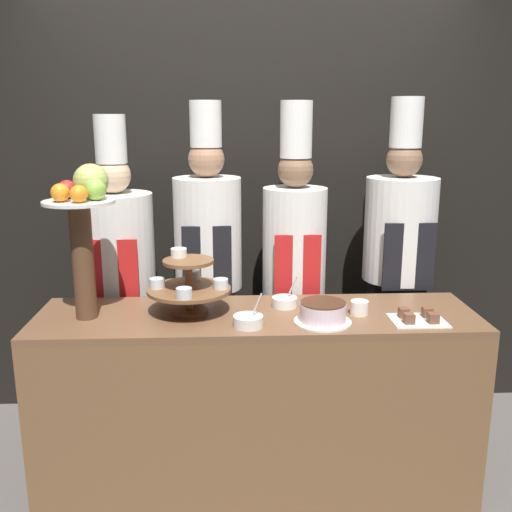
{
  "coord_description": "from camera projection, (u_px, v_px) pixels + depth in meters",
  "views": [
    {
      "loc": [
        -0.12,
        -2.21,
        1.77
      ],
      "look_at": [
        0.0,
        0.38,
        1.14
      ],
      "focal_mm": 40.0,
      "sensor_mm": 36.0,
      "label": 1
    }
  ],
  "objects": [
    {
      "name": "cake_square_tray",
      "position": [
        418.0,
        318.0,
        2.53
      ],
      "size": [
        0.24,
        0.19,
        0.05
      ],
      "color": "white",
      "rests_on": "buffet_counter"
    },
    {
      "name": "cup_white",
      "position": [
        359.0,
        308.0,
        2.62
      ],
      "size": [
        0.08,
        0.08,
        0.06
      ],
      "color": "white",
      "rests_on": "buffet_counter"
    },
    {
      "name": "chef_center_left",
      "position": [
        208.0,
        261.0,
        3.1
      ],
      "size": [
        0.36,
        0.36,
        1.86
      ],
      "color": "black",
      "rests_on": "ground_plane"
    },
    {
      "name": "chef_left",
      "position": [
        118.0,
        273.0,
        3.09
      ],
      "size": [
        0.4,
        0.4,
        1.79
      ],
      "color": "black",
      "rests_on": "ground_plane"
    },
    {
      "name": "serving_bowl_far",
      "position": [
        285.0,
        302.0,
        2.73
      ],
      "size": [
        0.12,
        0.12,
        0.15
      ],
      "color": "white",
      "rests_on": "buffet_counter"
    },
    {
      "name": "fruit_pedestal",
      "position": [
        84.0,
        218.0,
        2.49
      ],
      "size": [
        0.31,
        0.31,
        0.69
      ],
      "color": "brown",
      "rests_on": "buffet_counter"
    },
    {
      "name": "wall_back",
      "position": [
        250.0,
        181.0,
        3.39
      ],
      "size": [
        10.0,
        0.06,
        2.8
      ],
      "color": "black",
      "rests_on": "ground_plane"
    },
    {
      "name": "buffet_counter",
      "position": [
        257.0,
        401.0,
        2.74
      ],
      "size": [
        2.04,
        0.56,
        0.89
      ],
      "color": "brown",
      "rests_on": "ground_plane"
    },
    {
      "name": "serving_bowl_near",
      "position": [
        248.0,
        321.0,
        2.47
      ],
      "size": [
        0.13,
        0.13,
        0.15
      ],
      "color": "white",
      "rests_on": "buffet_counter"
    },
    {
      "name": "cake_round",
      "position": [
        323.0,
        313.0,
        2.51
      ],
      "size": [
        0.25,
        0.25,
        0.09
      ],
      "color": "white",
      "rests_on": "buffet_counter"
    },
    {
      "name": "chef_center_right",
      "position": [
        294.0,
        263.0,
        3.12
      ],
      "size": [
        0.35,
        0.35,
        1.86
      ],
      "color": "#28282D",
      "rests_on": "ground_plane"
    },
    {
      "name": "tiered_stand",
      "position": [
        189.0,
        284.0,
        2.61
      ],
      "size": [
        0.39,
        0.39,
        0.3
      ],
      "color": "brown",
      "rests_on": "buffet_counter"
    },
    {
      "name": "chef_right",
      "position": [
        398.0,
        259.0,
        3.14
      ],
      "size": [
        0.39,
        0.39,
        1.88
      ],
      "color": "black",
      "rests_on": "ground_plane"
    }
  ]
}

